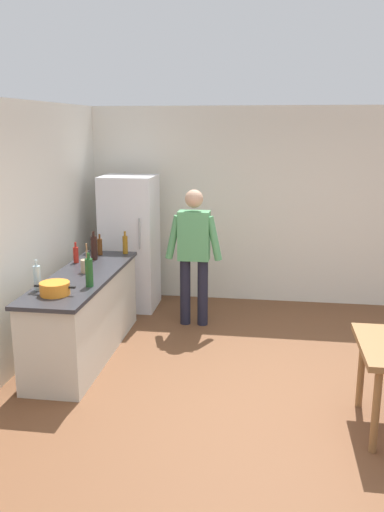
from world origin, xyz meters
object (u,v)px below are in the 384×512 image
bottle_wine_green (89,272)px  bottle_oil_amber (125,244)px  utensil_jar (86,265)px  bottle_beer_brown (100,246)px  cooking_pot (55,288)px  bottle_water_clear (37,278)px  person (194,249)px  bottle_wine_dark (94,247)px  refrigerator (130,243)px  bottle_sauce_red (76,254)px

bottle_wine_green → bottle_oil_amber: (-0.02, 1.39, -0.03)m
utensil_jar → bottle_beer_brown: bearing=96.9°
bottle_oil_amber → bottle_beer_brown: (-0.29, -0.11, -0.01)m
utensil_jar → bottle_beer_brown: size_ratio=1.23×
cooking_pot → bottle_water_clear: bottle_water_clear is taller
person → bottle_water_clear: 2.09m
utensil_jar → bottle_wine_dark: size_ratio=0.94×
cooking_pot → bottle_wine_green: size_ratio=1.18×
person → bottle_oil_amber: size_ratio=6.07×
cooking_pot → bottle_wine_dark: (-0.07, 1.36, 0.09)m
person → bottle_beer_brown: person is taller
bottle_water_clear → bottle_wine_dark: bearing=82.9°
bottle_wine_dark → bottle_beer_brown: bottle_wine_dark is taller
refrigerator → bottle_wine_dark: refrigerator is taller
refrigerator → bottle_wine_green: (0.12, -2.00, 0.15)m
utensil_jar → bottle_sauce_red: (-0.25, 0.39, 0.02)m
utensil_jar → bottle_beer_brown: (-0.10, 0.79, 0.03)m
bottle_beer_brown → utensil_jar: bearing=-83.1°
person → bottle_wine_green: (-0.83, -1.45, 0.07)m
bottle_wine_dark → bottle_beer_brown: bearing=90.9°
bottle_oil_amber → bottle_sauce_red: bearing=-131.0°
person → bottle_wine_dark: (-1.13, -0.40, 0.07)m
refrigerator → bottle_water_clear: refrigerator is taller
bottle_sauce_red → bottle_oil_amber: bearing=49.0°
bottle_water_clear → bottle_beer_brown: 1.48m
bottle_wine_green → bottle_beer_brown: 1.32m
bottle_water_clear → bottle_sauce_red: (-0.01, 1.07, -0.03)m
bottle_wine_dark → bottle_oil_amber: (0.28, 0.34, -0.03)m
person → bottle_water_clear: size_ratio=5.67×
cooking_pot → person: bearing=58.6°
refrigerator → bottle_wine_dark: size_ratio=5.29×
bottle_water_clear → cooking_pot: bearing=-26.9°
utensil_jar → bottle_sauce_red: 0.46m
refrigerator → person: 1.10m
bottle_sauce_red → bottle_wine_green: bearing=-62.3°
person → bottle_oil_amber: (-0.85, -0.06, 0.04)m
person → bottle_sauce_red: size_ratio=7.08×
bottle_oil_amber → bottle_sauce_red: bottle_oil_amber is taller
person → bottle_water_clear: person is taller
cooking_pot → utensil_jar: bearing=88.1°
bottle_wine_dark → utensil_jar: bearing=-80.7°
refrigerator → utensil_jar: size_ratio=5.62×
utensil_jar → bottle_wine_green: bottle_wine_green is taller
bottle_sauce_red → bottle_beer_brown: (0.16, 0.40, 0.01)m
bottle_water_clear → bottle_sauce_red: 1.07m
cooking_pot → bottle_water_clear: (-0.22, 0.11, 0.07)m
bottle_water_clear → bottle_oil_amber: size_ratio=1.07×
cooking_pot → bottle_sauce_red: 1.20m
bottle_water_clear → bottle_beer_brown: (0.15, 1.47, -0.02)m
utensil_jar → bottle_wine_dark: bearing=99.3°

